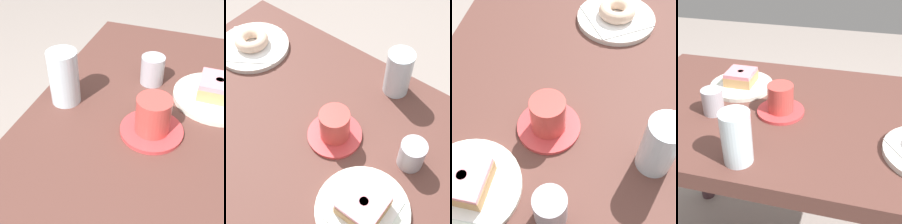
# 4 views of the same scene
# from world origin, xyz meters

# --- Properties ---
(table) EXTENTS (1.06, 0.62, 0.72)m
(table) POSITION_xyz_m (0.00, 0.00, 0.61)
(table) COLOR brown
(table) RESTS_ON ground_plane
(plate_glazed_square) EXTENTS (0.20, 0.20, 0.01)m
(plate_glazed_square) POSITION_xyz_m (0.19, -0.10, 0.72)
(plate_glazed_square) COLOR silver
(plate_glazed_square) RESTS_ON table
(napkin_glazed_square) EXTENTS (0.13, 0.13, 0.00)m
(napkin_glazed_square) POSITION_xyz_m (0.19, -0.10, 0.73)
(napkin_glazed_square) COLOR white
(napkin_glazed_square) RESTS_ON plate_glazed_square
(donut_glazed_square) EXTENTS (0.09, 0.09, 0.04)m
(donut_glazed_square) POSITION_xyz_m (0.19, -0.10, 0.75)
(donut_glazed_square) COLOR tan
(donut_glazed_square) RESTS_ON napkin_glazed_square
(water_glass) EXTENTS (0.07, 0.07, 0.13)m
(water_glass) POSITION_xyz_m (0.06, 0.24, 0.78)
(water_glass) COLOR silver
(water_glass) RESTS_ON table
(coffee_cup) EXTENTS (0.14, 0.14, 0.09)m
(coffee_cup) POSITION_xyz_m (0.02, 0.02, 0.75)
(coffee_cup) COLOR #D13F41
(coffee_cup) RESTS_ON table
(sugar_jar) EXTENTS (0.06, 0.06, 0.07)m
(sugar_jar) POSITION_xyz_m (0.21, 0.06, 0.75)
(sugar_jar) COLOR #B2B1BC
(sugar_jar) RESTS_ON table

